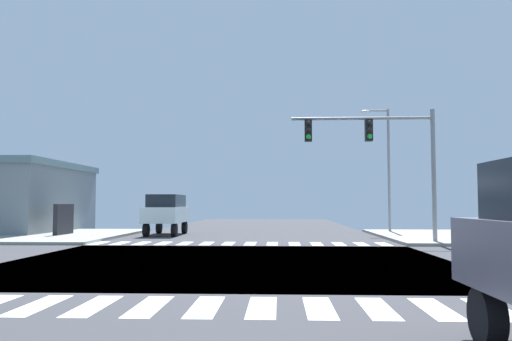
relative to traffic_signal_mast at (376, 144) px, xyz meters
The scene contains 8 objects.
ground 10.47m from the traffic_signal_mast, 129.46° to the right, with size 90.00×90.00×0.05m.
sidewalk_corner_ne 9.55m from the traffic_signal_mast, 33.96° to the left, with size 12.00×12.00×0.14m.
sidewalk_corner_nw 20.07m from the traffic_signal_mast, 166.05° to the left, with size 12.00×12.00×0.14m.
crosswalk_near 16.49m from the traffic_signal_mast, 113.18° to the right, with size 13.50×2.00×0.01m.
crosswalk_far 7.71m from the traffic_signal_mast, behind, with size 13.50×2.00×0.01m.
traffic_signal_mast is the anchor object (origin of this frame).
street_lamp 8.85m from the traffic_signal_mast, 76.29° to the left, with size 1.78×0.32×7.69m.
suv_nearside_1 13.09m from the traffic_signal_mast, 149.89° to the left, with size 1.96×4.60×2.34m.
Camera 1 is at (1.55, -16.57, 1.81)m, focal length 36.65 mm.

